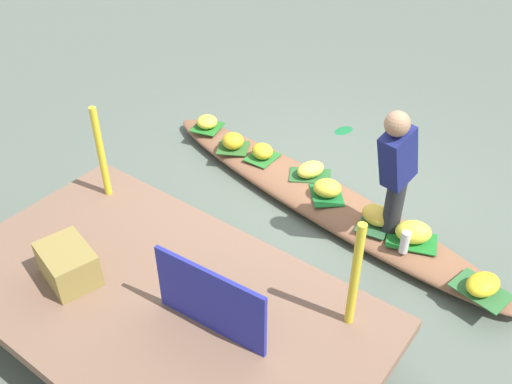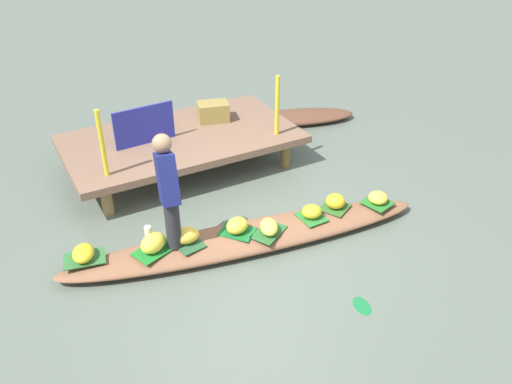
# 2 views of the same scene
# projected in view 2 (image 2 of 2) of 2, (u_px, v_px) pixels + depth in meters

# --- Properties ---
(canal_water) EXTENTS (40.00, 40.00, 0.00)m
(canal_water) POSITION_uv_depth(u_px,v_px,m) (248.00, 244.00, 5.95)
(canal_water) COLOR #596558
(canal_water) RESTS_ON ground
(dock_platform) EXTENTS (3.20, 1.80, 0.48)m
(dock_platform) POSITION_uv_depth(u_px,v_px,m) (181.00, 140.00, 7.33)
(dock_platform) COLOR brown
(dock_platform) RESTS_ON ground
(vendor_boat) EXTENTS (4.26, 1.30, 0.19)m
(vendor_boat) POSITION_uv_depth(u_px,v_px,m) (248.00, 237.00, 5.91)
(vendor_boat) COLOR brown
(vendor_boat) RESTS_ON ground
(moored_boat) EXTENTS (2.00, 1.19, 0.17)m
(moored_boat) POSITION_uv_depth(u_px,v_px,m) (298.00, 117.00, 8.82)
(moored_boat) COLOR brown
(moored_boat) RESTS_ON ground
(leaf_mat_0) EXTENTS (0.43, 0.42, 0.01)m
(leaf_mat_0) POSITION_uv_depth(u_px,v_px,m) (335.00, 207.00, 6.26)
(leaf_mat_0) COLOR #306227
(leaf_mat_0) RESTS_ON vendor_boat
(banana_bunch_0) EXTENTS (0.31, 0.31, 0.17)m
(banana_bunch_0) POSITION_uv_depth(u_px,v_px,m) (335.00, 201.00, 6.21)
(banana_bunch_0) COLOR gold
(banana_bunch_0) RESTS_ON vendor_boat
(leaf_mat_1) EXTENTS (0.47, 0.37, 0.01)m
(leaf_mat_1) POSITION_uv_depth(u_px,v_px,m) (84.00, 258.00, 5.43)
(leaf_mat_1) COLOR #2F6834
(leaf_mat_1) RESTS_ON vendor_boat
(banana_bunch_1) EXTENTS (0.31, 0.36, 0.14)m
(banana_bunch_1) POSITION_uv_depth(u_px,v_px,m) (83.00, 253.00, 5.39)
(banana_bunch_1) COLOR yellow
(banana_bunch_1) RESTS_ON vendor_boat
(leaf_mat_2) EXTENTS (0.38, 0.39, 0.01)m
(leaf_mat_2) POSITION_uv_depth(u_px,v_px,m) (377.00, 203.00, 6.34)
(leaf_mat_2) COLOR #267125
(leaf_mat_2) RESTS_ON vendor_boat
(banana_bunch_2) EXTENTS (0.31, 0.31, 0.14)m
(banana_bunch_2) POSITION_uv_depth(u_px,v_px,m) (378.00, 198.00, 6.31)
(banana_bunch_2) COLOR yellow
(banana_bunch_2) RESTS_ON vendor_boat
(leaf_mat_3) EXTENTS (0.49, 0.43, 0.01)m
(leaf_mat_3) POSITION_uv_depth(u_px,v_px,m) (269.00, 232.00, 5.82)
(leaf_mat_3) COLOR #285F2C
(leaf_mat_3) RESTS_ON vendor_boat
(banana_bunch_3) EXTENTS (0.29, 0.35, 0.15)m
(banana_bunch_3) POSITION_uv_depth(u_px,v_px,m) (269.00, 227.00, 5.79)
(banana_bunch_3) COLOR #EDE54E
(banana_bunch_3) RESTS_ON vendor_boat
(leaf_mat_4) EXTENTS (0.46, 0.47, 0.01)m
(leaf_mat_4) POSITION_uv_depth(u_px,v_px,m) (237.00, 231.00, 5.83)
(leaf_mat_4) COLOR #18672B
(leaf_mat_4) RESTS_ON vendor_boat
(banana_bunch_4) EXTENTS (0.34, 0.31, 0.17)m
(banana_bunch_4) POSITION_uv_depth(u_px,v_px,m) (237.00, 225.00, 5.79)
(banana_bunch_4) COLOR yellow
(banana_bunch_4) RESTS_ON vendor_boat
(leaf_mat_5) EXTENTS (0.28, 0.34, 0.01)m
(leaf_mat_5) POSITION_uv_depth(u_px,v_px,m) (311.00, 217.00, 6.08)
(leaf_mat_5) COLOR #2A732C
(leaf_mat_5) RESTS_ON vendor_boat
(banana_bunch_5) EXTENTS (0.29, 0.27, 0.16)m
(banana_bunch_5) POSITION_uv_depth(u_px,v_px,m) (312.00, 212.00, 6.04)
(banana_bunch_5) COLOR gold
(banana_bunch_5) RESTS_ON vendor_boat
(leaf_mat_6) EXTENTS (0.33, 0.43, 0.01)m
(leaf_mat_6) POSITION_uv_depth(u_px,v_px,m) (187.00, 242.00, 5.67)
(leaf_mat_6) COLOR #275331
(leaf_mat_6) RESTS_ON vendor_boat
(banana_bunch_6) EXTENTS (0.31, 0.24, 0.18)m
(banana_bunch_6) POSITION_uv_depth(u_px,v_px,m) (186.00, 235.00, 5.62)
(banana_bunch_6) COLOR yellow
(banana_bunch_6) RESTS_ON vendor_boat
(leaf_mat_7) EXTENTS (0.50, 0.41, 0.01)m
(leaf_mat_7) POSITION_uv_depth(u_px,v_px,m) (154.00, 250.00, 5.55)
(leaf_mat_7) COLOR #1D7528
(leaf_mat_7) RESTS_ON vendor_boat
(banana_bunch_7) EXTENTS (0.37, 0.33, 0.20)m
(banana_bunch_7) POSITION_uv_depth(u_px,v_px,m) (153.00, 243.00, 5.49)
(banana_bunch_7) COLOR #F5E742
(banana_bunch_7) RESTS_ON vendor_boat
(vendor_person) EXTENTS (0.24, 0.44, 1.24)m
(vendor_person) POSITION_uv_depth(u_px,v_px,m) (168.00, 187.00, 5.30)
(vendor_person) COLOR #28282D
(vendor_person) RESTS_ON vendor_boat
(water_bottle) EXTENTS (0.08, 0.08, 0.21)m
(water_bottle) POSITION_uv_depth(u_px,v_px,m) (148.00, 235.00, 5.62)
(water_bottle) COLOR silver
(water_bottle) RESTS_ON vendor_boat
(market_banner) EXTENTS (0.84, 0.09, 0.53)m
(market_banner) POSITION_uv_depth(u_px,v_px,m) (144.00, 125.00, 6.95)
(market_banner) COLOR navy
(market_banner) RESTS_ON dock_platform
(railing_post_west) EXTENTS (0.06, 0.06, 0.85)m
(railing_post_west) POSITION_uv_depth(u_px,v_px,m) (102.00, 144.00, 6.13)
(railing_post_west) COLOR gold
(railing_post_west) RESTS_ON dock_platform
(railing_post_east) EXTENTS (0.06, 0.06, 0.85)m
(railing_post_east) POSITION_uv_depth(u_px,v_px,m) (277.00, 106.00, 7.12)
(railing_post_east) COLOR gold
(railing_post_east) RESTS_ON dock_platform
(produce_crate) EXTENTS (0.51, 0.42, 0.27)m
(produce_crate) POSITION_uv_depth(u_px,v_px,m) (213.00, 112.00, 7.67)
(produce_crate) COLOR olive
(produce_crate) RESTS_ON dock_platform
(drifting_plant_2) EXTENTS (0.22, 0.30, 0.01)m
(drifting_plant_2) POSITION_uv_depth(u_px,v_px,m) (362.00, 306.00, 5.10)
(drifting_plant_2) COLOR #196E38
(drifting_plant_2) RESTS_ON ground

